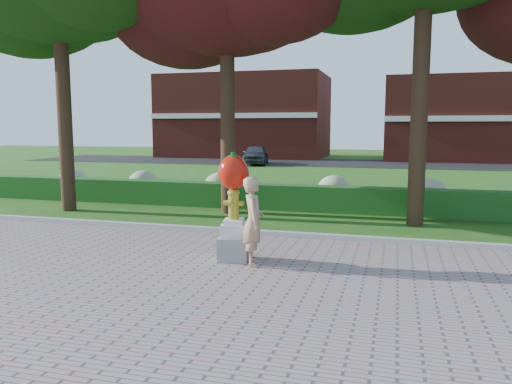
# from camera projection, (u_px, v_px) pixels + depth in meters

# --- Properties ---
(ground) EXTENTS (100.00, 100.00, 0.00)m
(ground) POSITION_uv_depth(u_px,v_px,m) (225.00, 271.00, 9.19)
(ground) COLOR #195715
(ground) RESTS_ON ground
(walkway) EXTENTS (40.00, 14.00, 0.04)m
(walkway) POSITION_uv_depth(u_px,v_px,m) (103.00, 372.00, 5.37)
(walkway) COLOR gray
(walkway) RESTS_ON ground
(curb) EXTENTS (40.00, 0.18, 0.15)m
(curb) POSITION_uv_depth(u_px,v_px,m) (266.00, 234.00, 12.04)
(curb) COLOR #ADADA5
(curb) RESTS_ON ground
(lawn_hedge) EXTENTS (24.00, 0.70, 0.80)m
(lawn_hedge) POSITION_uv_depth(u_px,v_px,m) (298.00, 198.00, 15.82)
(lawn_hedge) COLOR #154C19
(lawn_hedge) RESTS_ON ground
(hydrangea_row) EXTENTS (20.10, 1.10, 0.99)m
(hydrangea_row) POSITION_uv_depth(u_px,v_px,m) (321.00, 190.00, 16.60)
(hydrangea_row) COLOR #A1A981
(hydrangea_row) RESTS_ON ground
(street) EXTENTS (50.00, 8.00, 0.02)m
(street) POSITION_uv_depth(u_px,v_px,m) (354.00, 163.00, 35.90)
(street) COLOR black
(street) RESTS_ON ground
(building_left) EXTENTS (14.00, 8.00, 7.00)m
(building_left) POSITION_uv_depth(u_px,v_px,m) (245.00, 117.00, 43.87)
(building_left) COLOR maroon
(building_left) RESTS_ON ground
(building_right) EXTENTS (12.00, 8.00, 6.40)m
(building_right) POSITION_uv_depth(u_px,v_px,m) (465.00, 119.00, 39.05)
(building_right) COLOR maroon
(building_right) RESTS_ON ground
(hydrant_sculpture) EXTENTS (0.66, 0.66, 2.12)m
(hydrant_sculpture) POSITION_uv_depth(u_px,v_px,m) (234.00, 204.00, 9.67)
(hydrant_sculpture) COLOR gray
(hydrant_sculpture) RESTS_ON walkway
(woman) EXTENTS (0.57, 0.70, 1.68)m
(woman) POSITION_uv_depth(u_px,v_px,m) (253.00, 221.00, 9.37)
(woman) COLOR tan
(woman) RESTS_ON walkway
(parked_car) EXTENTS (2.33, 4.23, 1.36)m
(parked_car) POSITION_uv_depth(u_px,v_px,m) (256.00, 154.00, 34.70)
(parked_car) COLOR #3C3D43
(parked_car) RESTS_ON street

